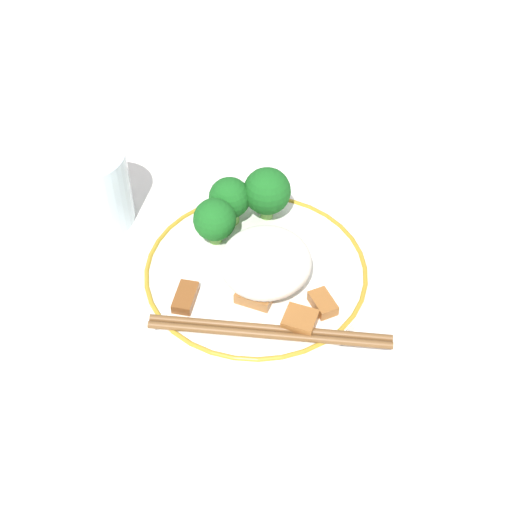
{
  "coord_description": "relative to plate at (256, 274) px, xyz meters",
  "views": [
    {
      "loc": [
        -0.45,
        -0.18,
        0.54
      ],
      "look_at": [
        0.0,
        0.0,
        0.04
      ],
      "focal_mm": 50.0,
      "sensor_mm": 36.0,
      "label": 1
    }
  ],
  "objects": [
    {
      "name": "meat_near_right",
      "position": [
        -0.04,
        -0.01,
        0.01
      ],
      "size": [
        0.02,
        0.03,
        0.01
      ],
      "color": "#9E6633",
      "rests_on": "plate"
    },
    {
      "name": "meat_near_front",
      "position": [
        0.03,
        -0.0,
        0.01
      ],
      "size": [
        0.02,
        0.02,
        0.01
      ],
      "color": "brown",
      "rests_on": "plate"
    },
    {
      "name": "meat_near_back",
      "position": [
        -0.05,
        -0.06,
        0.01
      ],
      "size": [
        0.03,
        0.03,
        0.01
      ],
      "color": "#995B28",
      "rests_on": "plate"
    },
    {
      "name": "drinking_glass",
      "position": [
        0.02,
        0.2,
        0.03
      ],
      "size": [
        0.08,
        0.08,
        0.09
      ],
      "color": "silver",
      "rests_on": "ground_plane"
    },
    {
      "name": "meat_on_rice_edge",
      "position": [
        -0.06,
        0.05,
        0.01
      ],
      "size": [
        0.04,
        0.02,
        0.01
      ],
      "color": "brown",
      "rests_on": "plate"
    },
    {
      "name": "ground_plane",
      "position": [
        0.0,
        0.0,
        -0.01
      ],
      "size": [
        3.0,
        3.0,
        0.0
      ],
      "primitive_type": "plane",
      "color": "silver"
    },
    {
      "name": "meat_near_left",
      "position": [
        -0.02,
        -0.08,
        0.01
      ],
      "size": [
        0.03,
        0.03,
        0.01
      ],
      "color": "#995B28",
      "rests_on": "plate"
    },
    {
      "name": "broccoli_back_center",
      "position": [
        0.06,
        0.05,
        0.04
      ],
      "size": [
        0.04,
        0.04,
        0.05
      ],
      "color": "#72AD4C",
      "rests_on": "plate"
    },
    {
      "name": "broccoli_back_right",
      "position": [
        0.02,
        0.05,
        0.04
      ],
      "size": [
        0.04,
        0.04,
        0.05
      ],
      "color": "#72AD4C",
      "rests_on": "plate"
    },
    {
      "name": "broccoli_back_left",
      "position": [
        0.08,
        0.02,
        0.04
      ],
      "size": [
        0.05,
        0.05,
        0.06
      ],
      "color": "#72AD4C",
      "rests_on": "plate"
    },
    {
      "name": "plate",
      "position": [
        0.0,
        0.0,
        0.0
      ],
      "size": [
        0.23,
        0.23,
        0.02
      ],
      "color": "white",
      "rests_on": "ground_plane"
    },
    {
      "name": "chopsticks",
      "position": [
        -0.07,
        -0.04,
        0.01
      ],
      "size": [
        0.07,
        0.22,
        0.01
      ],
      "color": "brown",
      "rests_on": "plate"
    },
    {
      "name": "rice_mound",
      "position": [
        -0.01,
        -0.01,
        0.03
      ],
      "size": [
        0.09,
        0.09,
        0.05
      ],
      "color": "white",
      "rests_on": "plate"
    }
  ]
}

